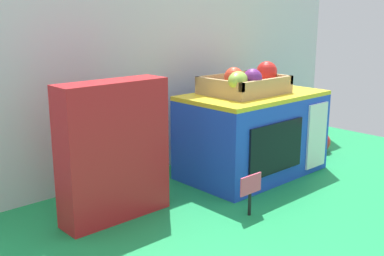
# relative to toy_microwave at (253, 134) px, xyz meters

# --- Properties ---
(ground_plane) EXTENTS (1.70, 1.70, 0.00)m
(ground_plane) POSITION_rel_toy_microwave_xyz_m (-0.15, -0.02, -0.12)
(ground_plane) COLOR #198C47
(ground_plane) RESTS_ON ground
(display_back_panel) EXTENTS (1.61, 0.03, 0.69)m
(display_back_panel) POSITION_rel_toy_microwave_xyz_m (-0.15, 0.24, 0.22)
(display_back_panel) COLOR silver
(display_back_panel) RESTS_ON ground
(toy_microwave) EXTENTS (0.42, 0.25, 0.24)m
(toy_microwave) POSITION_rel_toy_microwave_xyz_m (0.00, 0.00, 0.00)
(toy_microwave) COLOR blue
(toy_microwave) RESTS_ON ground
(food_groups_crate) EXTENTS (0.24, 0.18, 0.09)m
(food_groups_crate) POSITION_rel_toy_microwave_xyz_m (-0.03, 0.01, 0.15)
(food_groups_crate) COLOR tan
(food_groups_crate) RESTS_ON toy_microwave
(cookie_set_box) EXTENTS (0.26, 0.08, 0.32)m
(cookie_set_box) POSITION_rel_toy_microwave_xyz_m (-0.47, 0.01, 0.04)
(cookie_set_box) COLOR red
(cookie_set_box) RESTS_ON ground
(price_sign) EXTENTS (0.07, 0.01, 0.10)m
(price_sign) POSITION_rel_toy_microwave_xyz_m (-0.23, -0.19, -0.05)
(price_sign) COLOR black
(price_sign) RESTS_ON ground
(loose_toy_apple) EXTENTS (0.07, 0.07, 0.07)m
(loose_toy_apple) POSITION_rel_toy_microwave_xyz_m (0.35, -0.01, -0.09)
(loose_toy_apple) COLOR red
(loose_toy_apple) RESTS_ON ground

